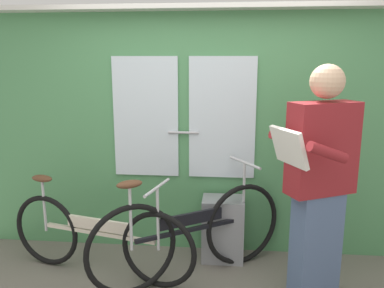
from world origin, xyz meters
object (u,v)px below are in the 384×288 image
object	(u,v)px
bicycle_near_door	(98,237)
bicycle_leaning_behind	(190,234)
trash_bin_by_wall	(223,229)
passenger_reading_newspaper	(319,183)

from	to	relation	value
bicycle_near_door	bicycle_leaning_behind	distance (m)	0.78
bicycle_leaning_behind	trash_bin_by_wall	distance (m)	0.45
bicycle_near_door	passenger_reading_newspaper	xyz separation A→B (m)	(1.72, -0.22, 0.59)
bicycle_near_door	bicycle_leaning_behind	xyz separation A→B (m)	(0.78, 0.03, 0.04)
bicycle_leaning_behind	passenger_reading_newspaper	size ratio (longest dim) A/B	0.85
bicycle_leaning_behind	bicycle_near_door	bearing A→B (deg)	149.54
bicycle_near_door	passenger_reading_newspaper	distance (m)	1.83
trash_bin_by_wall	bicycle_near_door	bearing A→B (deg)	-159.75
bicycle_leaning_behind	trash_bin_by_wall	world-z (taller)	bicycle_leaning_behind
bicycle_near_door	trash_bin_by_wall	world-z (taller)	bicycle_near_door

